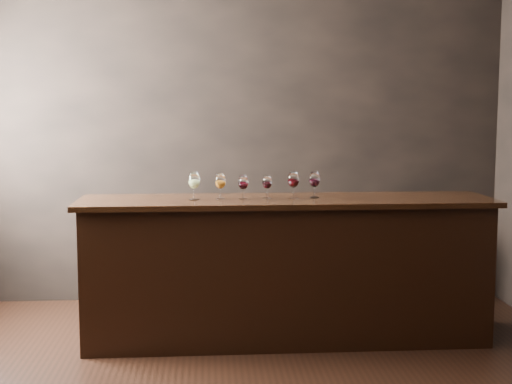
{
  "coord_description": "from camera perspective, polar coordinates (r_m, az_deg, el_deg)",
  "views": [
    {
      "loc": [
        -0.16,
        -4.2,
        1.75
      ],
      "look_at": [
        0.18,
        1.03,
        1.13
      ],
      "focal_mm": 50.0,
      "sensor_mm": 36.0,
      "label": 1
    }
  ],
  "objects": [
    {
      "name": "bar_top",
      "position": [
        5.3,
        2.45,
        -0.73
      ],
      "size": [
        3.08,
        0.74,
        0.04
      ],
      "primitive_type": "cube",
      "rotation": [
        0.0,
        0.0,
        0.01
      ],
      "color": "black",
      "rests_on": "bar_counter"
    },
    {
      "name": "room_shell",
      "position": [
        4.32,
        -4.75,
        7.5
      ],
      "size": [
        5.02,
        4.52,
        2.81
      ],
      "color": "black",
      "rests_on": "ground"
    },
    {
      "name": "glass_white",
      "position": [
        5.22,
        -4.97,
        0.87
      ],
      "size": [
        0.09,
        0.09,
        0.2
      ],
      "color": "white",
      "rests_on": "bar_top"
    },
    {
      "name": "glass_red_a",
      "position": [
        5.24,
        -1.03,
        0.71
      ],
      "size": [
        0.08,
        0.08,
        0.18
      ],
      "color": "white",
      "rests_on": "bar_top"
    },
    {
      "name": "back_bar_shelf",
      "position": [
        6.38,
        -0.7,
        -5.25
      ],
      "size": [
        2.36,
        0.4,
        0.85
      ],
      "primitive_type": "cube",
      "color": "black",
      "rests_on": "ground"
    },
    {
      "name": "glass_red_c",
      "position": [
        5.29,
        3.01,
        0.95
      ],
      "size": [
        0.09,
        0.09,
        0.2
      ],
      "color": "white",
      "rests_on": "bar_top"
    },
    {
      "name": "bar_counter",
      "position": [
        5.4,
        2.42,
        -6.43
      ],
      "size": [
        2.98,
        0.67,
        1.04
      ],
      "primitive_type": "cube",
      "rotation": [
        0.0,
        0.0,
        0.01
      ],
      "color": "black",
      "rests_on": "ground"
    },
    {
      "name": "glass_red_d",
      "position": [
        5.35,
        4.69,
        0.97
      ],
      "size": [
        0.08,
        0.08,
        0.2
      ],
      "color": "white",
      "rests_on": "bar_top"
    },
    {
      "name": "glass_amber",
      "position": [
        5.27,
        -2.87,
        0.83
      ],
      "size": [
        0.08,
        0.08,
        0.19
      ],
      "color": "white",
      "rests_on": "bar_top"
    },
    {
      "name": "glass_red_b",
      "position": [
        5.3,
        0.9,
        0.76
      ],
      "size": [
        0.07,
        0.07,
        0.17
      ],
      "color": "white",
      "rests_on": "bar_top"
    }
  ]
}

